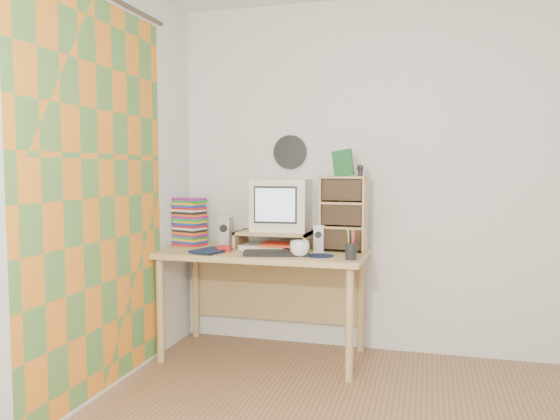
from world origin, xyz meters
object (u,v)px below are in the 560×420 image
Objects in this scene: keyboard at (276,253)px; mug at (300,249)px; desk at (266,268)px; dvd_stack at (189,225)px; cd_rack at (344,214)px; crt_monitor at (281,205)px; diary at (201,248)px.

keyboard is 0.16m from mug.
desk is 0.33m from keyboard.
dvd_stack is 0.95m from mug.
mug is at bearing -40.91° from desk.
cd_rack reaches higher than dvd_stack.
crt_monitor reaches higher than diary.
keyboard is 0.55m from cd_rack.
keyboard is 0.81m from dvd_stack.
diary is at bearing -160.48° from cd_rack.
keyboard is 3.33× the size of mug.
mug is at bearing 0.28° from dvd_stack.
cd_rack is 4.03× the size of mug.
dvd_stack reaches higher than desk.
desk is 0.67m from cd_rack.
cd_rack reaches higher than keyboard.
mug is (-0.24, -0.30, -0.20)m from cd_rack.
dvd_stack is at bearing 145.81° from diary.
crt_monitor is 0.46m from keyboard.
mug reaches higher than desk.
keyboard reaches higher than desk.
diary reaches higher than desk.
dvd_stack is 1.14m from cd_rack.
dvd_stack is (-0.74, 0.29, 0.13)m from keyboard.
keyboard is at bearing -138.92° from cd_rack.
crt_monitor reaches higher than desk.
mug is 0.70m from diary.
diary is (-0.94, -0.26, -0.23)m from cd_rack.
cd_rack reaches higher than desk.
crt_monitor is (0.08, 0.09, 0.44)m from desk.
cd_rack reaches higher than diary.
desk is 0.48m from diary.
cd_rack is (0.54, 0.03, 0.39)m from desk.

